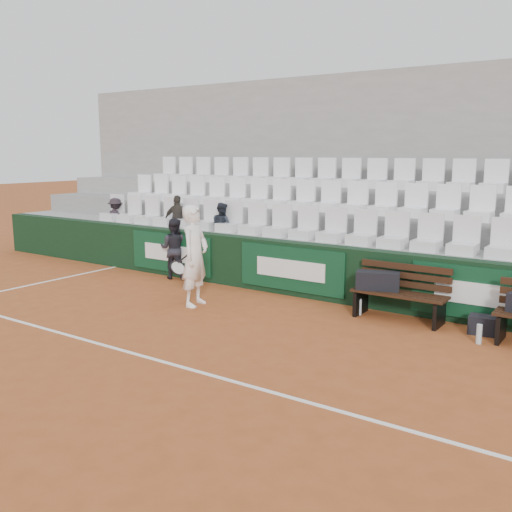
% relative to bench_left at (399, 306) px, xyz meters
% --- Properties ---
extents(ground, '(80.00, 80.00, 0.00)m').
position_rel_bench_left_xyz_m(ground, '(-2.01, -3.49, -0.23)').
color(ground, '#9E4C23').
rests_on(ground, ground).
extents(court_baseline, '(18.00, 0.06, 0.01)m').
position_rel_bench_left_xyz_m(court_baseline, '(-2.01, -3.49, -0.22)').
color(court_baseline, white).
rests_on(court_baseline, ground).
extents(back_barrier, '(18.00, 0.34, 1.00)m').
position_rel_bench_left_xyz_m(back_barrier, '(-1.94, 0.50, 0.28)').
color(back_barrier, black).
rests_on(back_barrier, ground).
extents(grandstand_tier_front, '(18.00, 0.95, 1.00)m').
position_rel_bench_left_xyz_m(grandstand_tier_front, '(-2.01, 1.14, 0.28)').
color(grandstand_tier_front, '#989895').
rests_on(grandstand_tier_front, ground).
extents(grandstand_tier_mid, '(18.00, 0.95, 1.45)m').
position_rel_bench_left_xyz_m(grandstand_tier_mid, '(-2.01, 2.09, 0.50)').
color(grandstand_tier_mid, gray).
rests_on(grandstand_tier_mid, ground).
extents(grandstand_tier_back, '(18.00, 0.95, 1.90)m').
position_rel_bench_left_xyz_m(grandstand_tier_back, '(-2.01, 3.04, 0.72)').
color(grandstand_tier_back, '#979795').
rests_on(grandstand_tier_back, ground).
extents(grandstand_rear_wall, '(18.00, 0.30, 4.40)m').
position_rel_bench_left_xyz_m(grandstand_rear_wall, '(-2.01, 3.66, 1.98)').
color(grandstand_rear_wall, gray).
rests_on(grandstand_rear_wall, ground).
extents(seat_row_front, '(11.90, 0.44, 0.63)m').
position_rel_bench_left_xyz_m(seat_row_front, '(-2.01, 0.96, 1.09)').
color(seat_row_front, silver).
rests_on(seat_row_front, grandstand_tier_front).
extents(seat_row_mid, '(11.90, 0.44, 0.63)m').
position_rel_bench_left_xyz_m(seat_row_mid, '(-2.01, 1.91, 1.54)').
color(seat_row_mid, white).
rests_on(seat_row_mid, grandstand_tier_mid).
extents(seat_row_back, '(11.90, 0.44, 0.63)m').
position_rel_bench_left_xyz_m(seat_row_back, '(-2.01, 2.86, 1.99)').
color(seat_row_back, white).
rests_on(seat_row_back, grandstand_tier_back).
extents(bench_left, '(1.50, 0.56, 0.45)m').
position_rel_bench_left_xyz_m(bench_left, '(0.00, 0.00, 0.00)').
color(bench_left, black).
rests_on(bench_left, ground).
extents(sports_bag_left, '(0.75, 0.51, 0.29)m').
position_rel_bench_left_xyz_m(sports_bag_left, '(-0.37, 0.01, 0.37)').
color(sports_bag_left, black).
rests_on(sports_bag_left, bench_left).
extents(sports_bag_ground, '(0.48, 0.32, 0.27)m').
position_rel_bench_left_xyz_m(sports_bag_ground, '(1.32, 0.03, -0.09)').
color(sports_bag_ground, black).
rests_on(sports_bag_ground, ground).
extents(water_bottle_near, '(0.08, 0.08, 0.27)m').
position_rel_bench_left_xyz_m(water_bottle_near, '(-0.64, -0.08, -0.09)').
color(water_bottle_near, silver).
rests_on(water_bottle_near, ground).
extents(water_bottle_far, '(0.08, 0.08, 0.28)m').
position_rel_bench_left_xyz_m(water_bottle_far, '(1.35, -0.46, -0.09)').
color(water_bottle_far, '#ADBFC4').
rests_on(water_bottle_far, ground).
extents(tennis_player, '(0.76, 0.71, 1.76)m').
position_rel_bench_left_xyz_m(tennis_player, '(-3.27, -1.14, 0.66)').
color(tennis_player, white).
rests_on(tennis_player, ground).
extents(ball_kid, '(0.76, 0.68, 1.29)m').
position_rel_bench_left_xyz_m(ball_kid, '(-5.04, 0.26, 0.42)').
color(ball_kid, black).
rests_on(ball_kid, ground).
extents(spectator_a, '(0.67, 0.43, 0.99)m').
position_rel_bench_left_xyz_m(spectator_a, '(-7.64, 1.01, 1.27)').
color(spectator_a, black).
rests_on(spectator_a, grandstand_tier_front).
extents(spectator_b, '(0.73, 0.50, 1.15)m').
position_rel_bench_left_xyz_m(spectator_b, '(-5.59, 1.01, 1.35)').
color(spectator_b, '#332E29').
rests_on(spectator_b, grandstand_tier_front).
extents(spectator_c, '(0.60, 0.53, 1.05)m').
position_rel_bench_left_xyz_m(spectator_c, '(-4.33, 1.01, 1.30)').
color(spectator_c, '#1D222B').
rests_on(spectator_c, grandstand_tier_front).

